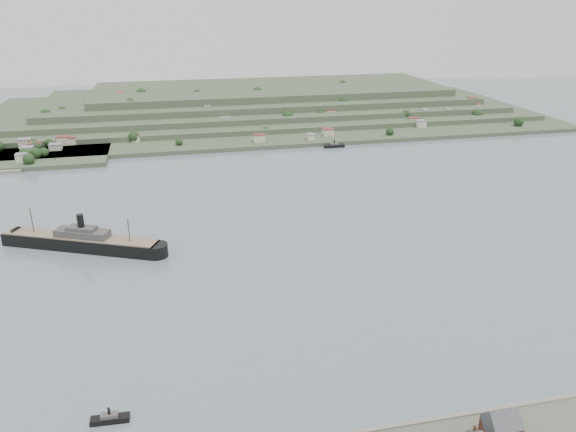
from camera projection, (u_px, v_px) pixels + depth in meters
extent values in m
plane|color=slate|center=(301.00, 251.00, 331.26)|extent=(1400.00, 1400.00, 0.00)
cube|color=gray|center=(403.00, 426.00, 195.78)|extent=(220.00, 2.00, 2.60)
cube|color=#383B3F|center=(502.00, 422.00, 184.20)|extent=(10.40, 10.18, 10.18)
cube|color=#3B4E34|center=(227.00, 121.00, 656.71)|extent=(760.00, 260.00, 4.00)
cube|color=#3B4E34|center=(241.00, 112.00, 681.77)|extent=(680.00, 220.00, 5.00)
cube|color=#3B4E34|center=(251.00, 105.00, 696.38)|extent=(600.00, 200.00, 6.00)
cube|color=#3B4E34|center=(261.00, 97.00, 710.62)|extent=(520.00, 180.00, 7.00)
cube|color=#3B4E34|center=(270.00, 89.00, 724.50)|extent=(440.00, 160.00, 8.00)
cube|color=#3B4E34|center=(25.00, 156.00, 516.23)|extent=(150.00, 90.00, 4.00)
cube|color=gray|center=(9.00, 170.00, 477.38)|extent=(22.00, 14.00, 2.80)
cube|color=black|center=(80.00, 243.00, 333.06)|extent=(93.71, 52.57, 7.56)
cone|color=black|center=(9.00, 236.00, 342.54)|extent=(17.21, 17.21, 12.97)
cylinder|color=black|center=(157.00, 250.00, 323.59)|extent=(12.97, 12.97, 7.56)
cube|color=#7A6751|center=(80.00, 237.00, 331.54)|extent=(91.30, 50.68, 0.65)
cube|color=#42403D|center=(82.00, 233.00, 330.24)|extent=(33.50, 22.43, 4.32)
cube|color=#42403D|center=(82.00, 229.00, 329.16)|extent=(18.87, 14.12, 2.70)
cylinder|color=black|center=(81.00, 222.00, 327.64)|extent=(3.89, 3.89, 9.72)
cylinder|color=#3C2B1B|center=(32.00, 221.00, 334.76)|extent=(0.54, 0.54, 17.29)
cylinder|color=#3C2B1B|center=(129.00, 232.00, 322.94)|extent=(0.54, 0.54, 15.13)
cube|color=black|center=(110.00, 419.00, 199.28)|extent=(13.75, 4.28, 2.17)
cube|color=#42403D|center=(110.00, 416.00, 198.67)|extent=(6.25, 3.19, 1.63)
cylinder|color=black|center=(109.00, 412.00, 198.00)|extent=(0.91, 0.91, 3.17)
cube|color=black|center=(55.00, 163.00, 500.08)|extent=(15.54, 4.88, 2.05)
cube|color=#42403D|center=(55.00, 161.00, 499.51)|extent=(7.05, 3.69, 1.54)
cylinder|color=black|center=(55.00, 159.00, 498.88)|extent=(0.85, 0.85, 2.99)
cube|color=black|center=(334.00, 146.00, 552.96)|extent=(20.15, 6.01, 2.67)
cube|color=#42403D|center=(334.00, 144.00, 552.22)|extent=(9.11, 4.65, 2.00)
cylinder|color=black|center=(334.00, 142.00, 551.39)|extent=(1.11, 1.11, 3.89)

